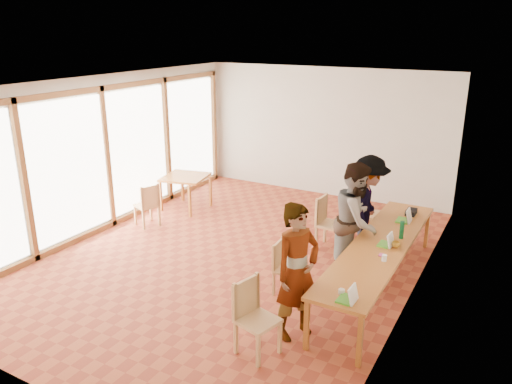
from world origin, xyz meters
TOP-DOWN VIEW (x-y plane):
  - ground at (0.00, 0.00)m, footprint 8.00×8.00m
  - wall_back at (0.00, 4.00)m, footprint 6.00×0.10m
  - wall_front at (0.00, -4.00)m, footprint 6.00×0.10m
  - wall_right at (3.00, 0.00)m, footprint 0.10×8.00m
  - window_wall at (-2.96, 0.00)m, footprint 0.10×8.00m
  - ceiling at (0.00, 0.00)m, footprint 6.00×8.00m
  - communal_table at (2.50, 0.05)m, footprint 0.80×4.00m
  - side_table at (-2.24, 1.54)m, footprint 0.90×0.90m
  - chair_near at (1.57, -2.22)m, footprint 0.55×0.55m
  - chair_mid at (1.27, -0.74)m, footprint 0.41×0.41m
  - chair_far at (1.22, 1.11)m, footprint 0.47×0.47m
  - chair_empty at (1.58, 1.89)m, footprint 0.50×0.50m
  - chair_spare at (-2.25, 0.32)m, footprint 0.53×0.53m
  - person_near at (1.91, -1.65)m, footprint 0.68×0.79m
  - person_mid at (2.02, 0.32)m, footprint 0.78×0.97m
  - person_far at (1.97, 1.08)m, footprint 0.90×1.29m
  - laptop_near at (2.63, -1.75)m, footprint 0.22×0.25m
  - laptop_mid at (2.60, 0.05)m, footprint 0.22×0.25m
  - laptop_far at (2.61, 1.15)m, footprint 0.24×0.28m
  - yellow_mug at (2.73, 0.05)m, footprint 0.13×0.13m
  - green_bottle at (2.72, 0.42)m, footprint 0.07×0.07m
  - clear_glass at (2.70, -0.48)m, footprint 0.07×0.07m
  - condiment_cup at (2.50, -1.63)m, footprint 0.08×0.08m
  - pink_phone at (2.62, -0.32)m, footprint 0.05×0.10m
  - black_pouch at (2.62, 1.55)m, footprint 0.16×0.26m

SIDE VIEW (x-z plane):
  - ground at x=0.00m, z-range 0.00..0.00m
  - chair_mid at x=1.27m, z-range 0.28..0.72m
  - chair_spare at x=-2.25m, z-range 0.31..0.78m
  - chair_near at x=1.57m, z-range 0.33..0.84m
  - chair_far at x=1.22m, z-range 0.33..0.85m
  - chair_empty at x=1.58m, z-range 0.36..0.91m
  - side_table at x=-2.24m, z-range 0.29..1.04m
  - communal_table at x=2.50m, z-range 0.33..1.08m
  - pink_phone at x=2.62m, z-range 0.75..0.76m
  - condiment_cup at x=2.50m, z-range 0.75..0.81m
  - clear_glass at x=2.70m, z-range 0.75..0.84m
  - black_pouch at x=2.62m, z-range 0.75..0.84m
  - yellow_mug at x=2.73m, z-range 0.75..0.84m
  - laptop_mid at x=2.60m, z-range 0.70..0.91m
  - laptop_near at x=2.63m, z-range 0.70..0.91m
  - laptop_far at x=2.61m, z-range 0.70..0.92m
  - green_bottle at x=2.72m, z-range 0.75..1.03m
  - person_near at x=1.91m, z-range 0.00..1.82m
  - person_far at x=1.97m, z-range 0.00..1.82m
  - person_mid at x=2.02m, z-range 0.00..1.89m
  - wall_back at x=0.00m, z-range 0.00..3.00m
  - wall_front at x=0.00m, z-range 0.00..3.00m
  - wall_right at x=3.00m, z-range 0.00..3.00m
  - window_wall at x=-2.96m, z-range 0.00..3.00m
  - ceiling at x=0.00m, z-range 3.00..3.04m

